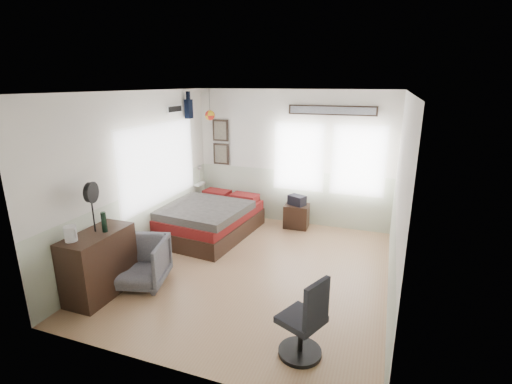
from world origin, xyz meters
TOP-DOWN VIEW (x-y plane):
  - ground_plane at (0.00, 0.00)m, footprint 4.00×4.50m
  - room_shell at (-0.08, 0.19)m, footprint 4.02×4.52m
  - wall_decor at (-1.10, 1.96)m, footprint 3.55×1.32m
  - bed at (-1.26, 1.05)m, footprint 1.58×2.11m
  - dresser at (-1.74, -1.34)m, footprint 0.48×1.00m
  - armchair at (-1.39, -0.96)m, footprint 0.91×0.93m
  - nightstand at (0.20, 1.98)m, footprint 0.49×0.40m
  - task_chair at (1.17, -1.61)m, footprint 0.55×0.55m
  - kettle at (-1.83, -1.64)m, footprint 0.17×0.15m
  - bottle at (-1.65, -1.25)m, footprint 0.07×0.07m
  - stand_fan at (-1.77, -1.29)m, footprint 0.14×0.28m
  - black_bag at (0.20, 1.98)m, footprint 0.38×0.33m

SIDE VIEW (x-z plane):
  - ground_plane at x=0.00m, z-range -0.01..0.00m
  - nightstand at x=0.20m, z-range 0.00..0.47m
  - bed at x=-1.26m, z-range -0.01..0.63m
  - armchair at x=-1.39m, z-range 0.00..0.69m
  - task_chair at x=1.17m, z-range -0.09..0.85m
  - dresser at x=-1.74m, z-range 0.00..0.90m
  - black_bag at x=0.20m, z-range 0.47..0.67m
  - kettle at x=-1.83m, z-range 0.90..1.10m
  - bottle at x=-1.65m, z-range 0.90..1.17m
  - stand_fan at x=-1.77m, z-range 1.09..1.78m
  - room_shell at x=-0.08m, z-range 0.26..2.97m
  - wall_decor at x=-1.10m, z-range 1.38..2.82m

